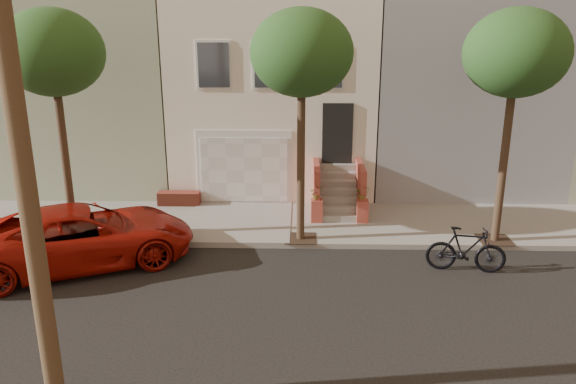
{
  "coord_description": "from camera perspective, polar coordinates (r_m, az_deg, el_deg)",
  "views": [
    {
      "loc": [
        0.98,
        -10.82,
        6.03
      ],
      "look_at": [
        0.67,
        3.0,
        1.81
      ],
      "focal_mm": 34.57,
      "sensor_mm": 36.0,
      "label": 1
    }
  ],
  "objects": [
    {
      "name": "ground",
      "position": [
        12.43,
        -3.47,
        -12.08
      ],
      "size": [
        90.0,
        90.0,
        0.0
      ],
      "primitive_type": "plane",
      "color": "black",
      "rests_on": "ground"
    },
    {
      "name": "sidewalk",
      "position": [
        17.26,
        -2.04,
        -3.21
      ],
      "size": [
        40.0,
        3.7,
        0.15
      ],
      "primitive_type": "cube",
      "color": "gray",
      "rests_on": "ground"
    },
    {
      "name": "house_row",
      "position": [
        22.16,
        -1.26,
        10.8
      ],
      "size": [
        33.1,
        11.7,
        7.0
      ],
      "color": "beige",
      "rests_on": "sidewalk"
    },
    {
      "name": "tree_left",
      "position": [
        16.11,
        -23.04,
        12.92
      ],
      "size": [
        2.7,
        2.57,
        6.3
      ],
      "color": "#2D2116",
      "rests_on": "sidewalk"
    },
    {
      "name": "tree_mid",
      "position": [
        14.74,
        1.41,
        13.97
      ],
      "size": [
        2.7,
        2.57,
        6.3
      ],
      "color": "#2D2116",
      "rests_on": "sidewalk"
    },
    {
      "name": "tree_right",
      "position": [
        15.74,
        22.42,
        12.93
      ],
      "size": [
        2.7,
        2.57,
        6.3
      ],
      "color": "#2D2116",
      "rests_on": "sidewalk"
    },
    {
      "name": "pickup_truck",
      "position": [
        15.26,
        -20.38,
        -4.26
      ],
      "size": [
        6.19,
        4.69,
        1.56
      ],
      "primitive_type": "imported",
      "rotation": [
        0.0,
        0.0,
        2.0
      ],
      "color": "#A0140B",
      "rests_on": "ground"
    },
    {
      "name": "motorcycle",
      "position": [
        14.67,
        17.84,
        -5.65
      ],
      "size": [
        2.02,
        0.84,
        1.18
      ],
      "primitive_type": "imported",
      "rotation": [
        0.0,
        0.0,
        1.42
      ],
      "color": "black",
      "rests_on": "ground"
    }
  ]
}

